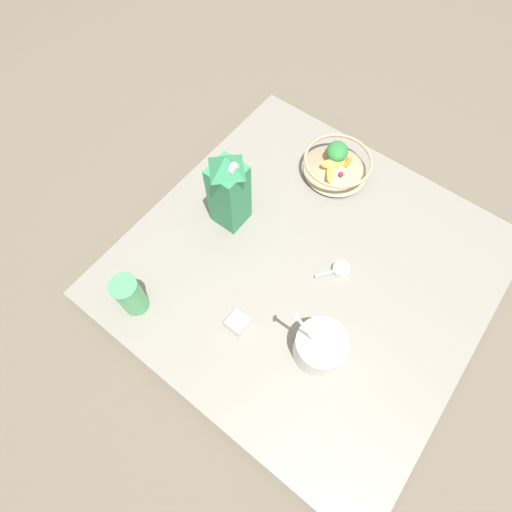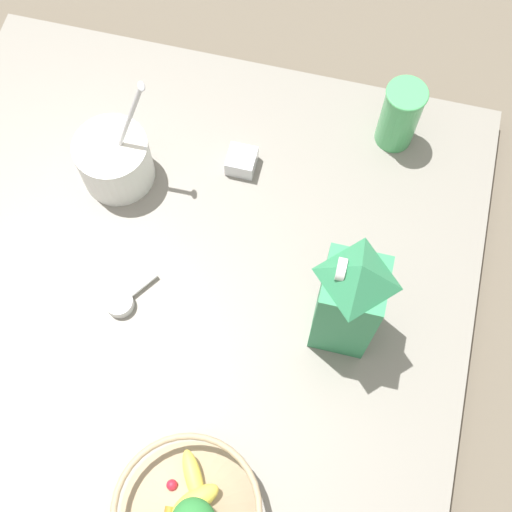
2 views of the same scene
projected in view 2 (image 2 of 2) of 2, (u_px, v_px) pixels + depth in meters
ground_plane at (180, 304)px, 1.24m from camera, size 6.00×6.00×0.00m
countertop at (179, 299)px, 1.21m from camera, size 0.98×0.98×0.05m
fruit_bowl at (189, 512)px, 1.02m from camera, size 0.22×0.22×0.10m
milk_carton at (349, 300)px, 1.04m from camera, size 0.09×0.09×0.28m
yogurt_tub at (114, 159)px, 1.22m from camera, size 0.13×0.14×0.25m
drinking_cup at (400, 115)px, 1.24m from camera, size 0.07×0.07×0.14m
spice_jar at (242, 162)px, 1.27m from camera, size 0.05×0.05×0.04m
measuring_scoop at (121, 302)px, 1.18m from camera, size 0.09×0.07×0.02m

